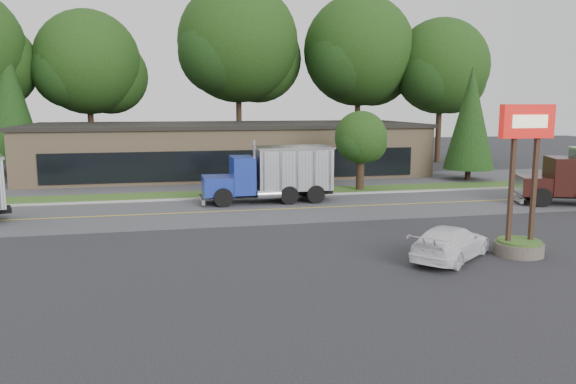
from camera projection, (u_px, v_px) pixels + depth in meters
name	position (u px, v px, depth m)	size (l,w,h in m)	color
ground	(249.00, 253.00, 22.64)	(140.00, 140.00, 0.00)	#303035
road	(226.00, 211.00, 31.33)	(60.00, 8.00, 0.02)	#5D5D63
center_line	(226.00, 211.00, 31.33)	(60.00, 0.12, 0.01)	gold
curb	(219.00, 199.00, 35.38)	(60.00, 0.30, 0.12)	#9E9E99
grass_verge	(216.00, 195.00, 37.12)	(60.00, 3.40, 0.03)	#304E1A
far_parking	(210.00, 184.00, 41.94)	(60.00, 7.00, 0.02)	#5D5D63
strip_mall	(228.00, 150.00, 47.84)	(32.00, 12.00, 4.00)	#9D8260
bilo_sign	(522.00, 205.00, 22.10)	(2.20, 1.90, 5.95)	#6B6054
tree_far_b	(90.00, 67.00, 52.06)	(10.17, 9.57, 14.50)	#382619
tree_far_c	(240.00, 48.00, 54.70)	(12.37, 11.65, 17.65)	#382619
tree_far_d	(360.00, 56.00, 56.34)	(11.69, 11.00, 16.68)	#382619
tree_far_e	(442.00, 71.00, 56.29)	(10.07, 9.48, 14.37)	#382619
evergreen_left	(9.00, 100.00, 47.26)	(5.03, 5.03, 11.42)	#382619
evergreen_right	(471.00, 118.00, 43.44)	(3.88, 3.88, 8.82)	#382619
tree_verge	(361.00, 140.00, 38.72)	(3.84, 3.61, 5.48)	#382619
dump_truck_blue	(275.00, 173.00, 34.15)	(7.96, 2.75, 3.36)	black
rally_car	(451.00, 243.00, 21.67)	(1.84, 4.52, 1.31)	white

